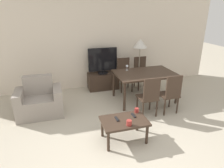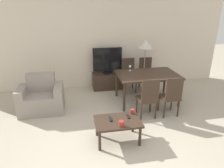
{
  "view_description": "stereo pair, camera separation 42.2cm",
  "coord_description": "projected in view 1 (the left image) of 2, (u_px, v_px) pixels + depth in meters",
  "views": [
    {
      "loc": [
        -0.96,
        -2.44,
        2.28
      ],
      "look_at": [
        0.21,
        1.6,
        0.65
      ],
      "focal_mm": 32.0,
      "sensor_mm": 36.0,
      "label": 1
    },
    {
      "loc": [
        -0.55,
        -2.53,
        2.28
      ],
      "look_at": [
        0.21,
        1.6,
        0.65
      ],
      "focal_mm": 32.0,
      "sensor_mm": 36.0,
      "label": 2
    }
  ],
  "objects": [
    {
      "name": "ground_plane",
      "position": [
        127.0,
        156.0,
        3.26
      ],
      "size": [
        18.0,
        18.0,
        0.0
      ],
      "primitive_type": "plane",
      "color": "#B2A893"
    },
    {
      "name": "wall_back",
      "position": [
        89.0,
        42.0,
        5.67
      ],
      "size": [
        7.81,
        0.06,
        2.7
      ],
      "color": "beige",
      "rests_on": "ground_plane"
    },
    {
      "name": "armchair",
      "position": [
        40.0,
        101.0,
        4.44
      ],
      "size": [
        0.98,
        0.65,
        0.86
      ],
      "color": "gray",
      "rests_on": "ground_plane"
    },
    {
      "name": "tv_stand",
      "position": [
        103.0,
        81.0,
        5.9
      ],
      "size": [
        0.87,
        0.44,
        0.47
      ],
      "color": "#38281E",
      "rests_on": "ground_plane"
    },
    {
      "name": "tv",
      "position": [
        103.0,
        61.0,
        5.67
      ],
      "size": [
        0.83,
        0.29,
        0.75
      ],
      "color": "black",
      "rests_on": "tv_stand"
    },
    {
      "name": "coffee_table",
      "position": [
        124.0,
        123.0,
        3.54
      ],
      "size": [
        0.81,
        0.54,
        0.42
      ],
      "color": "#38281E",
      "rests_on": "ground_plane"
    },
    {
      "name": "dining_table",
      "position": [
        145.0,
        76.0,
        5.03
      ],
      "size": [
        1.49,
        0.99,
        0.74
      ],
      "color": "#38281E",
      "rests_on": "ground_plane"
    },
    {
      "name": "dining_chair_near",
      "position": [
        149.0,
        95.0,
        4.3
      ],
      "size": [
        0.4,
        0.4,
        0.92
      ],
      "color": "#38281E",
      "rests_on": "ground_plane"
    },
    {
      "name": "dining_chair_far",
      "position": [
        141.0,
        71.0,
        5.88
      ],
      "size": [
        0.4,
        0.4,
        0.92
      ],
      "color": "#38281E",
      "rests_on": "ground_plane"
    },
    {
      "name": "dining_chair_near_right",
      "position": [
        171.0,
        93.0,
        4.43
      ],
      "size": [
        0.4,
        0.4,
        0.92
      ],
      "color": "#38281E",
      "rests_on": "ground_plane"
    },
    {
      "name": "dining_chair_far_left",
      "position": [
        124.0,
        73.0,
        5.74
      ],
      "size": [
        0.4,
        0.4,
        0.92
      ],
      "color": "#38281E",
      "rests_on": "ground_plane"
    },
    {
      "name": "floor_lamp",
      "position": [
        140.0,
        45.0,
        5.61
      ],
      "size": [
        0.4,
        0.4,
        1.45
      ],
      "color": "gray",
      "rests_on": "ground_plane"
    },
    {
      "name": "remote_primary",
      "position": [
        133.0,
        115.0,
        3.65
      ],
      "size": [
        0.04,
        0.15,
        0.02
      ],
      "color": "black",
      "rests_on": "coffee_table"
    },
    {
      "name": "remote_secondary",
      "position": [
        117.0,
        119.0,
        3.54
      ],
      "size": [
        0.04,
        0.15,
        0.02
      ],
      "color": "black",
      "rests_on": "coffee_table"
    },
    {
      "name": "cup_white_near",
      "position": [
        137.0,
        110.0,
        3.76
      ],
      "size": [
        0.08,
        0.08,
        0.09
      ],
      "color": "maroon",
      "rests_on": "coffee_table"
    },
    {
      "name": "cup_colored_far",
      "position": [
        129.0,
        123.0,
        3.35
      ],
      "size": [
        0.09,
        0.09,
        0.09
      ],
      "color": "maroon",
      "rests_on": "coffee_table"
    },
    {
      "name": "wine_glass_left",
      "position": [
        127.0,
        66.0,
        5.16
      ],
      "size": [
        0.07,
        0.07,
        0.15
      ],
      "color": "silver",
      "rests_on": "dining_table"
    }
  ]
}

